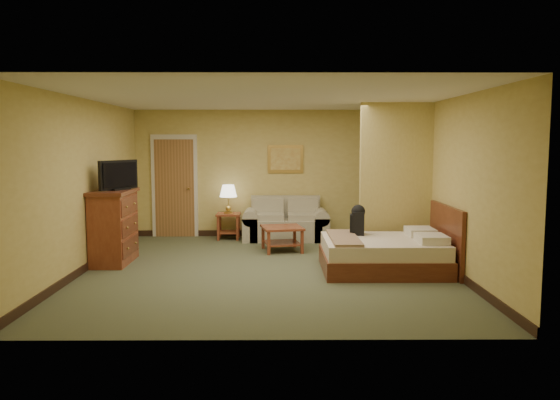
{
  "coord_description": "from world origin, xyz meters",
  "views": [
    {
      "loc": [
        0.14,
        -8.21,
        1.95
      ],
      "look_at": [
        0.2,
        0.6,
        1.01
      ],
      "focal_mm": 35.0,
      "sensor_mm": 36.0,
      "label": 1
    }
  ],
  "objects_px": {
    "coffee_table": "(282,233)",
    "bed": "(387,253)",
    "loveseat": "(286,226)",
    "dresser": "(114,226)"
  },
  "relations": [
    {
      "from": "coffee_table",
      "to": "bed",
      "type": "height_order",
      "value": "bed"
    },
    {
      "from": "dresser",
      "to": "bed",
      "type": "relative_size",
      "value": 0.63
    },
    {
      "from": "coffee_table",
      "to": "dresser",
      "type": "xyz_separation_m",
      "value": [
        -2.72,
        -0.94,
        0.28
      ]
    },
    {
      "from": "bed",
      "to": "dresser",
      "type": "bearing_deg",
      "value": 172.39
    },
    {
      "from": "bed",
      "to": "loveseat",
      "type": "bearing_deg",
      "value": 119.24
    },
    {
      "from": "dresser",
      "to": "coffee_table",
      "type": "bearing_deg",
      "value": 19.11
    },
    {
      "from": "coffee_table",
      "to": "bed",
      "type": "xyz_separation_m",
      "value": [
        1.58,
        -1.52,
        -0.05
      ]
    },
    {
      "from": "loveseat",
      "to": "bed",
      "type": "height_order",
      "value": "bed"
    },
    {
      "from": "loveseat",
      "to": "bed",
      "type": "relative_size",
      "value": 0.9
    },
    {
      "from": "coffee_table",
      "to": "dresser",
      "type": "height_order",
      "value": "dresser"
    }
  ]
}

